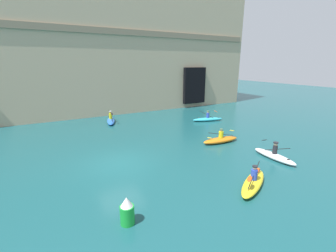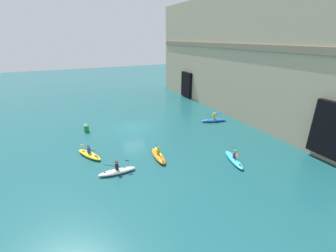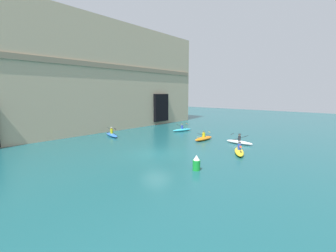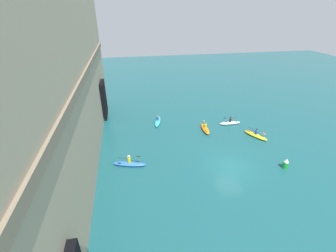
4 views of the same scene
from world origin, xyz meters
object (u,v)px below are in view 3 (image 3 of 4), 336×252
(kayak_cyan, at_px, (182,130))
(marker_buoy, at_px, (196,163))
(kayak_yellow, at_px, (239,151))
(kayak_blue, at_px, (112,135))
(kayak_white, at_px, (239,142))
(kayak_orange, at_px, (204,138))

(kayak_cyan, relative_size, marker_buoy, 2.98)
(kayak_yellow, height_order, kayak_cyan, kayak_cyan)
(kayak_blue, distance_m, marker_buoy, 15.63)
(kayak_cyan, xyz_separation_m, kayak_white, (-2.41, -9.69, 0.01))
(kayak_blue, bearing_deg, kayak_white, -139.37)
(kayak_yellow, distance_m, marker_buoy, 6.23)
(kayak_orange, height_order, marker_buoy, marker_buoy)
(kayak_cyan, bearing_deg, kayak_white, -88.90)
(kayak_yellow, relative_size, marker_buoy, 2.79)
(kayak_orange, bearing_deg, marker_buoy, -146.66)
(kayak_white, xyz_separation_m, marker_buoy, (-10.00, -1.27, 0.29))
(kayak_white, xyz_separation_m, kayak_blue, (-6.58, 13.98, 0.00))
(kayak_white, distance_m, kayak_orange, 4.03)
(kayak_blue, relative_size, marker_buoy, 3.13)
(kayak_white, relative_size, kayak_orange, 0.96)
(kayak_orange, xyz_separation_m, marker_buoy, (-9.09, -5.19, 0.27))
(kayak_white, xyz_separation_m, kayak_orange, (-0.91, 3.92, 0.01))
(kayak_cyan, height_order, kayak_white, kayak_cyan)
(kayak_yellow, xyz_separation_m, kayak_cyan, (6.20, 11.37, -0.01))
(kayak_yellow, xyz_separation_m, kayak_blue, (-2.80, 15.66, 0.00))
(kayak_cyan, xyz_separation_m, marker_buoy, (-12.41, -10.96, 0.30))
(kayak_yellow, distance_m, kayak_blue, 15.91)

